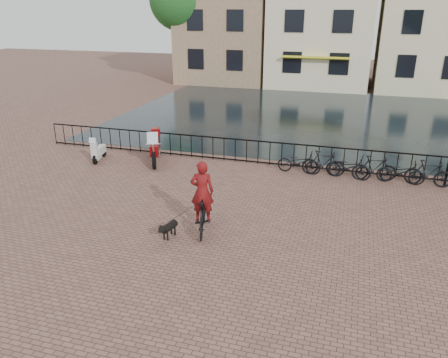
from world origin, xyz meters
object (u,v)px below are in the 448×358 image
(motorcycle, at_px, (155,144))
(scooter, at_px, (99,147))
(dog, at_px, (169,229))
(cyclist, at_px, (202,201))

(motorcycle, height_order, scooter, motorcycle)
(dog, bearing_deg, motorcycle, 130.50)
(scooter, bearing_deg, motorcycle, 0.68)
(dog, distance_m, motorcycle, 6.74)
(dog, xyz_separation_m, scooter, (-5.61, 5.41, 0.33))
(scooter, bearing_deg, dog, -54.88)
(motorcycle, distance_m, scooter, 2.47)
(cyclist, height_order, scooter, cyclist)
(dog, relative_size, motorcycle, 0.36)
(cyclist, distance_m, motorcycle, 6.62)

